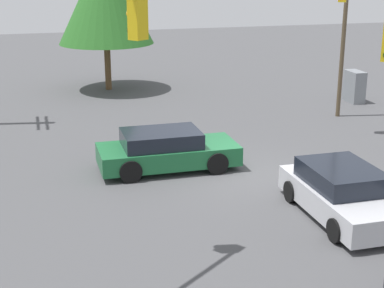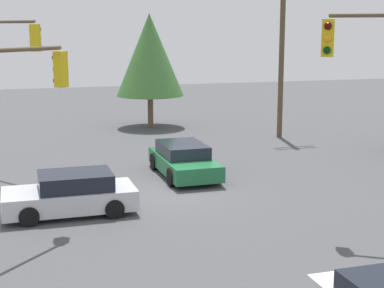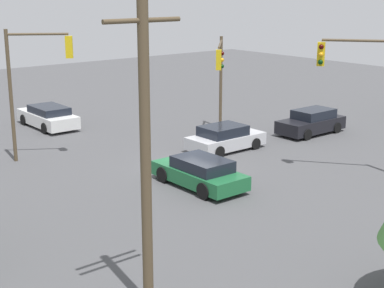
# 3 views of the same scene
# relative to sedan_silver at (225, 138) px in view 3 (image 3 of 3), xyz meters

# --- Properties ---
(ground_plane) EXTENTS (80.00, 80.00, 0.00)m
(ground_plane) POSITION_rel_sedan_silver_xyz_m (3.80, 1.63, -0.64)
(ground_plane) COLOR #4C4C4F
(sedan_silver) EXTENTS (4.17, 2.05, 1.34)m
(sedan_silver) POSITION_rel_sedan_silver_xyz_m (0.00, 0.00, 0.00)
(sedan_silver) COLOR silver
(sedan_silver) RESTS_ON ground_plane
(sedan_green) EXTENTS (2.02, 4.50, 1.30)m
(sedan_green) POSITION_rel_sedan_silver_xyz_m (4.84, 3.70, -0.00)
(sedan_green) COLOR #1E6638
(sedan_green) RESTS_ON ground_plane
(sedan_dark) EXTENTS (4.33, 1.92, 1.44)m
(sedan_dark) POSITION_rel_sedan_silver_xyz_m (-6.37, 0.55, 0.05)
(sedan_dark) COLOR black
(sedan_dark) RESTS_ON ground_plane
(sedan_white) EXTENTS (2.05, 4.80, 1.35)m
(sedan_white) POSITION_rel_sedan_silver_xyz_m (4.91, -10.74, 0.02)
(sedan_white) COLOR silver
(sedan_white) RESTS_ON ground_plane
(traffic_signal_main) EXTENTS (2.78, 3.51, 6.36)m
(traffic_signal_main) POSITION_rel_sedan_silver_xyz_m (-2.09, 7.42, 3.74)
(traffic_signal_main) COLOR brown
(traffic_signal_main) RESTS_ON ground_plane
(traffic_signal_cross) EXTENTS (2.74, 1.86, 6.46)m
(traffic_signal_cross) POSITION_rel_sedan_silver_xyz_m (8.46, -4.44, 3.73)
(traffic_signal_cross) COLOR brown
(traffic_signal_cross) RESTS_ON ground_plane
(traffic_signal_aux) EXTENTS (3.34, 3.50, 5.55)m
(traffic_signal_aux) POSITION_rel_sedan_silver_xyz_m (-1.94, -2.60, 3.23)
(traffic_signal_aux) COLOR brown
(traffic_signal_aux) RESTS_ON ground_plane
(utility_pole_tall) EXTENTS (2.20, 0.28, 9.20)m
(utility_pole_tall) POSITION_rel_sedan_silver_xyz_m (12.25, 10.38, 4.24)
(utility_pole_tall) COLOR brown
(utility_pole_tall) RESTS_ON ground_plane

